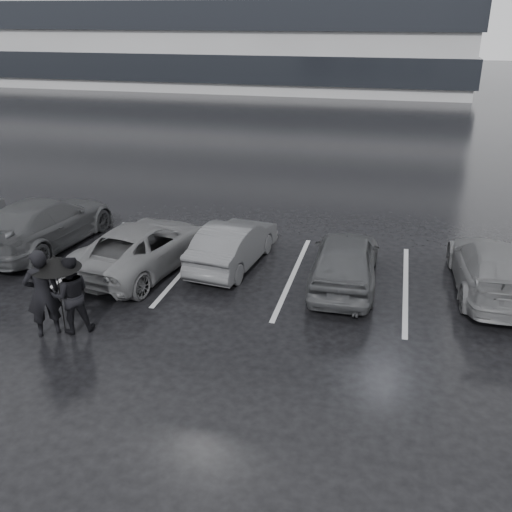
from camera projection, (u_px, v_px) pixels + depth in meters
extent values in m
plane|color=black|center=(245.00, 320.00, 12.43)|extent=(160.00, 160.00, 0.00)
cube|color=black|center=(160.00, 56.00, 59.36)|extent=(60.60, 25.60, 2.20)
cube|color=black|center=(157.00, 15.00, 57.79)|extent=(60.60, 25.60, 2.20)
imported|color=black|center=(345.00, 260.00, 13.78)|extent=(1.64, 3.92, 1.32)
imported|color=#2C2C2F|center=(233.00, 244.00, 14.92)|extent=(1.66, 3.72, 1.19)
imported|color=#444346|center=(143.00, 246.00, 14.71)|extent=(2.77, 4.73, 1.24)
imported|color=black|center=(44.00, 223.00, 16.09)|extent=(2.33, 4.98, 1.41)
imported|color=#444346|center=(493.00, 267.00, 13.46)|extent=(1.92, 4.37, 1.25)
imported|color=black|center=(42.00, 293.00, 11.52)|extent=(0.82, 0.80, 1.89)
imported|color=black|center=(71.00, 295.00, 11.69)|extent=(1.03, 0.98, 1.67)
cylinder|color=black|center=(61.00, 299.00, 11.74)|extent=(0.02, 0.02, 1.47)
cone|color=black|center=(55.00, 262.00, 11.42)|extent=(1.01, 1.01, 0.26)
sphere|color=black|center=(54.00, 257.00, 11.37)|extent=(0.05, 0.05, 0.05)
cube|color=#A9A9AB|center=(6.00, 246.00, 16.39)|extent=(0.12, 5.00, 0.00)
cube|color=#A9A9AB|center=(94.00, 255.00, 15.77)|extent=(0.12, 5.00, 0.00)
cube|color=#A9A9AB|center=(189.00, 265.00, 15.14)|extent=(0.12, 5.00, 0.00)
cube|color=#A9A9AB|center=(293.00, 275.00, 14.52)|extent=(0.12, 5.00, 0.00)
cube|color=#A9A9AB|center=(406.00, 287.00, 13.90)|extent=(0.12, 5.00, 0.00)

